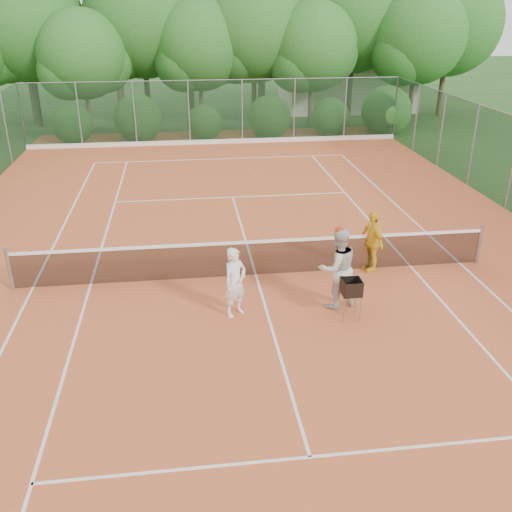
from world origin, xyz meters
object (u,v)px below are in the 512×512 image
(player_yellow, at_px, (372,241))
(ball_hopper, at_px, (351,288))
(player_center_grp, at_px, (337,268))
(player_white, at_px, (235,282))

(player_yellow, height_order, ball_hopper, player_yellow)
(player_center_grp, xyz_separation_m, ball_hopper, (0.17, -0.57, -0.22))
(player_yellow, bearing_deg, player_center_grp, -51.41)
(player_white, distance_m, ball_hopper, 2.52)
(player_yellow, bearing_deg, player_white, -76.52)
(player_white, relative_size, player_yellow, 1.00)
(player_yellow, relative_size, ball_hopper, 1.71)
(player_center_grp, distance_m, ball_hopper, 0.64)
(player_center_grp, relative_size, player_yellow, 1.21)
(player_center_grp, bearing_deg, player_white, -177.48)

